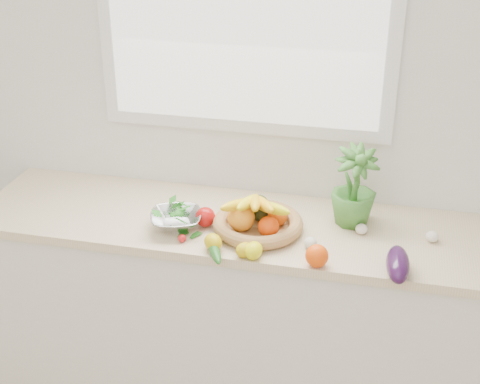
% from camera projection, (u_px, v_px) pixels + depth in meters
% --- Properties ---
extents(back_wall, '(4.50, 0.02, 2.70)m').
position_uv_depth(back_wall, '(245.00, 99.00, 2.95)').
color(back_wall, white).
rests_on(back_wall, ground).
extents(counter_cabinet, '(2.20, 0.58, 0.86)m').
position_uv_depth(counter_cabinet, '(231.00, 308.00, 3.11)').
color(counter_cabinet, silver).
rests_on(counter_cabinet, ground).
extents(countertop, '(2.24, 0.62, 0.04)m').
position_uv_depth(countertop, '(230.00, 224.00, 2.90)').
color(countertop, beige).
rests_on(countertop, counter_cabinet).
extents(window_frame, '(1.30, 0.03, 1.10)m').
position_uv_depth(window_frame, '(245.00, 7.00, 2.76)').
color(window_frame, white).
rests_on(window_frame, back_wall).
extents(window_pane, '(1.18, 0.01, 0.98)m').
position_uv_depth(window_pane, '(244.00, 8.00, 2.74)').
color(window_pane, white).
rests_on(window_pane, window_frame).
extents(orange_loose, '(0.11, 0.11, 0.09)m').
position_uv_depth(orange_loose, '(317.00, 256.00, 2.55)').
color(orange_loose, '#F74B07').
rests_on(orange_loose, countertop).
extents(lemon_a, '(0.08, 0.10, 0.07)m').
position_uv_depth(lemon_a, '(254.00, 251.00, 2.60)').
color(lemon_a, yellow).
rests_on(lemon_a, countertop).
extents(lemon_b, '(0.09, 0.10, 0.06)m').
position_uv_depth(lemon_b, '(244.00, 250.00, 2.62)').
color(lemon_b, gold).
rests_on(lemon_b, countertop).
extents(lemon_c, '(0.11, 0.11, 0.07)m').
position_uv_depth(lemon_c, '(213.00, 242.00, 2.66)').
color(lemon_c, gold).
rests_on(lemon_c, countertop).
extents(apple, '(0.10, 0.10, 0.09)m').
position_uv_depth(apple, '(205.00, 217.00, 2.83)').
color(apple, '#AC0F0D').
rests_on(apple, countertop).
extents(ginger, '(0.12, 0.05, 0.04)m').
position_uv_depth(ginger, '(249.00, 243.00, 2.68)').
color(ginger, tan).
rests_on(ginger, countertop).
extents(garlic_a, '(0.06, 0.06, 0.04)m').
position_uv_depth(garlic_a, '(361.00, 229.00, 2.78)').
color(garlic_a, white).
rests_on(garlic_a, countertop).
extents(garlic_b, '(0.06, 0.06, 0.04)m').
position_uv_depth(garlic_b, '(432.00, 237.00, 2.72)').
color(garlic_b, white).
rests_on(garlic_b, countertop).
extents(garlic_c, '(0.06, 0.06, 0.04)m').
position_uv_depth(garlic_c, '(310.00, 243.00, 2.68)').
color(garlic_c, white).
rests_on(garlic_c, countertop).
extents(eggplant, '(0.10, 0.24, 0.09)m').
position_uv_depth(eggplant, '(398.00, 264.00, 2.49)').
color(eggplant, '#2C0E35').
rests_on(eggplant, countertop).
extents(cucumber, '(0.14, 0.22, 0.04)m').
position_uv_depth(cucumber, '(214.00, 249.00, 2.64)').
color(cucumber, '#1A5719').
rests_on(cucumber, countertop).
extents(radish, '(0.04, 0.04, 0.03)m').
position_uv_depth(radish, '(182.00, 238.00, 2.72)').
color(radish, red).
rests_on(radish, countertop).
extents(potted_herb, '(0.26, 0.26, 0.35)m').
position_uv_depth(potted_herb, '(354.00, 186.00, 2.79)').
color(potted_herb, '#3D7B2D').
rests_on(potted_herb, countertop).
extents(fruit_basket, '(0.44, 0.44, 0.19)m').
position_uv_depth(fruit_basket, '(257.00, 219.00, 2.79)').
color(fruit_basket, tan).
rests_on(fruit_basket, countertop).
extents(colander_with_spinach, '(0.27, 0.27, 0.12)m').
position_uv_depth(colander_with_spinach, '(176.00, 216.00, 2.80)').
color(colander_with_spinach, white).
rests_on(colander_with_spinach, countertop).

